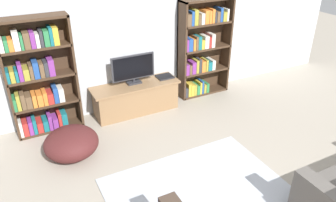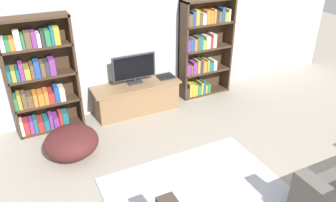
{
  "view_description": "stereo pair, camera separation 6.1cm",
  "coord_description": "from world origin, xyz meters",
  "px_view_note": "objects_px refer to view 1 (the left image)",
  "views": [
    {
      "loc": [
        -1.86,
        -0.73,
        2.85
      ],
      "look_at": [
        -0.02,
        2.84,
        0.7
      ],
      "focal_mm": 35.0,
      "sensor_mm": 36.0,
      "label": 1
    },
    {
      "loc": [
        -1.8,
        -0.76,
        2.85
      ],
      "look_at": [
        -0.02,
        2.84,
        0.7
      ],
      "focal_mm": 35.0,
      "sensor_mm": 36.0,
      "label": 2
    }
  ],
  "objects_px": {
    "bookshelf_right": "(201,48)",
    "television": "(133,69)",
    "tv_stand": "(136,98)",
    "laptop": "(165,77)",
    "beanbag_ottoman": "(71,143)",
    "bookshelf_left": "(39,79)"
  },
  "relations": [
    {
      "from": "laptop",
      "to": "beanbag_ottoman",
      "type": "xyz_separation_m",
      "value": [
        -1.84,
        -0.79,
        -0.32
      ]
    },
    {
      "from": "bookshelf_right",
      "to": "beanbag_ottoman",
      "type": "xyz_separation_m",
      "value": [
        -2.63,
        -0.88,
        -0.69
      ]
    },
    {
      "from": "beanbag_ottoman",
      "to": "bookshelf_left",
      "type": "bearing_deg",
      "value": 102.26
    },
    {
      "from": "bookshelf_right",
      "to": "television",
      "type": "relative_size",
      "value": 2.39
    },
    {
      "from": "bookshelf_right",
      "to": "television",
      "type": "distance_m",
      "value": 1.37
    },
    {
      "from": "bookshelf_right",
      "to": "tv_stand",
      "type": "distance_m",
      "value": 1.51
    },
    {
      "from": "bookshelf_right",
      "to": "beanbag_ottoman",
      "type": "relative_size",
      "value": 2.39
    },
    {
      "from": "bookshelf_right",
      "to": "television",
      "type": "height_order",
      "value": "bookshelf_right"
    },
    {
      "from": "television",
      "to": "laptop",
      "type": "height_order",
      "value": "television"
    },
    {
      "from": "laptop",
      "to": "beanbag_ottoman",
      "type": "relative_size",
      "value": 0.38
    },
    {
      "from": "laptop",
      "to": "bookshelf_left",
      "type": "bearing_deg",
      "value": 177.61
    },
    {
      "from": "bookshelf_left",
      "to": "laptop",
      "type": "relative_size",
      "value": 6.35
    },
    {
      "from": "television",
      "to": "laptop",
      "type": "distance_m",
      "value": 0.62
    },
    {
      "from": "television",
      "to": "bookshelf_left",
      "type": "bearing_deg",
      "value": 177.51
    },
    {
      "from": "bookshelf_left",
      "to": "laptop",
      "type": "bearing_deg",
      "value": -2.39
    },
    {
      "from": "television",
      "to": "laptop",
      "type": "xyz_separation_m",
      "value": [
        0.57,
        -0.02,
        -0.25
      ]
    },
    {
      "from": "laptop",
      "to": "television",
      "type": "bearing_deg",
      "value": 177.86
    },
    {
      "from": "bookshelf_left",
      "to": "television",
      "type": "xyz_separation_m",
      "value": [
        1.46,
        -0.06,
        -0.09
      ]
    },
    {
      "from": "bookshelf_left",
      "to": "tv_stand",
      "type": "bearing_deg",
      "value": -4.72
    },
    {
      "from": "tv_stand",
      "to": "laptop",
      "type": "height_order",
      "value": "laptop"
    },
    {
      "from": "tv_stand",
      "to": "beanbag_ottoman",
      "type": "distance_m",
      "value": 1.48
    },
    {
      "from": "tv_stand",
      "to": "beanbag_ottoman",
      "type": "relative_size",
      "value": 2.01
    }
  ]
}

